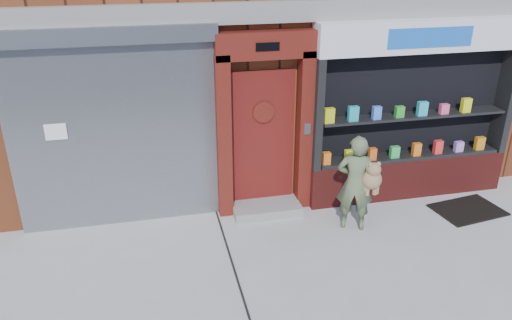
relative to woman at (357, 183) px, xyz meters
name	(u,v)px	position (x,y,z in m)	size (l,w,h in m)	color
ground	(349,267)	(-0.46, -0.96, -0.77)	(80.00, 80.00, 0.00)	#9E9E99
shutter_bay	(113,119)	(-3.46, 0.97, 0.95)	(3.10, 0.30, 3.04)	gray
red_door_bay	(265,125)	(-1.21, 0.90, 0.69)	(1.52, 0.58, 2.90)	#51140E
pharmacy_bay	(412,120)	(1.29, 0.86, 0.60)	(3.50, 0.41, 3.00)	maroon
woman	(357,183)	(0.00, 0.00, 0.00)	(0.70, 0.55, 1.51)	#576643
doormat	(468,210)	(2.05, 0.06, -0.76)	(1.08, 0.76, 0.03)	black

